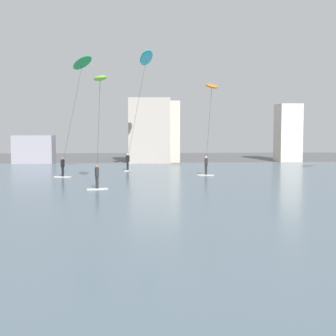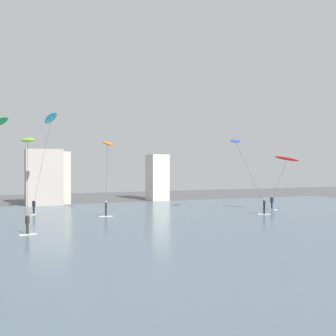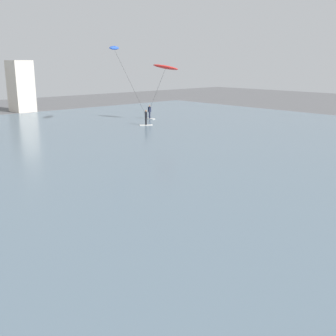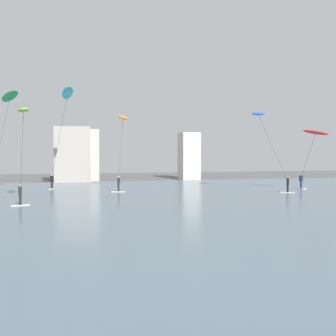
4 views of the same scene
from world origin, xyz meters
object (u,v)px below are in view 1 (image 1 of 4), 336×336
object	(u,v)px
kitesurfer_lime	(100,90)
kitesurfer_green	(80,72)
kitesurfer_cyan	(145,65)
kitesurfer_orange	(211,91)

from	to	relation	value
kitesurfer_lime	kitesurfer_green	xyz separation A→B (m)	(-2.28, 8.39, 2.03)
kitesurfer_green	kitesurfer_lime	bearing A→B (deg)	-74.78
kitesurfer_cyan	kitesurfer_lime	bearing A→B (deg)	-104.49
kitesurfer_orange	kitesurfer_green	bearing A→B (deg)	-171.85
kitesurfer_lime	kitesurfer_cyan	bearing A→B (deg)	75.51
kitesurfer_green	kitesurfer_orange	distance (m)	11.58
kitesurfer_green	kitesurfer_orange	xyz separation A→B (m)	(11.38, 1.63, -1.43)
kitesurfer_lime	kitesurfer_green	distance (m)	8.93
kitesurfer_lime	kitesurfer_orange	bearing A→B (deg)	47.76
kitesurfer_green	kitesurfer_orange	bearing A→B (deg)	8.15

